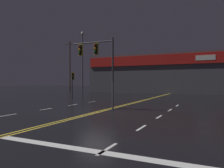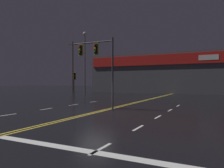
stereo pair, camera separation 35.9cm
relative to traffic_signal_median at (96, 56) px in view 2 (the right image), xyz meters
The scene contains 7 objects.
ground_plane 4.93m from the traffic_signal_median, 60.80° to the right, with size 200.00×200.00×0.00m, color black.
road_markings 5.85m from the traffic_signal_median, 60.19° to the right, with size 13.43×60.00×0.01m.
traffic_signal_median is the anchor object (origin of this frame).
traffic_signal_corner_northwest 11.61m from the traffic_signal_median, 134.98° to the left, with size 0.42×0.36×3.47m.
streetlight_near_left 19.00m from the traffic_signal_median, 126.30° to the left, with size 0.56×0.56×10.55m.
building_backdrop 30.95m from the traffic_signal_median, 87.83° to the left, with size 34.98×10.23×7.80m.
utility_pole_row 23.40m from the traffic_signal_median, 82.82° to the left, with size 46.28×0.26×11.42m.
Camera 2 is at (7.96, -13.29, 2.15)m, focal length 35.00 mm.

